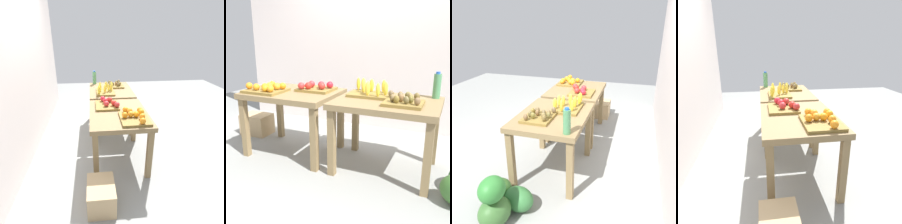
{
  "view_description": "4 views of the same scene",
  "coord_description": "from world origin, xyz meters",
  "views": [
    {
      "loc": [
        -2.98,
        0.35,
        1.82
      ],
      "look_at": [
        -0.06,
        0.04,
        0.55
      ],
      "focal_mm": 30.66,
      "sensor_mm": 36.0,
      "label": 1
    },
    {
      "loc": [
        1.17,
        -2.58,
        1.39
      ],
      "look_at": [
        0.02,
        -0.0,
        0.57
      ],
      "focal_mm": 42.8,
      "sensor_mm": 36.0,
      "label": 2
    },
    {
      "loc": [
        3.09,
        0.9,
        1.86
      ],
      "look_at": [
        0.08,
        -0.01,
        0.6
      ],
      "focal_mm": 39.47,
      "sensor_mm": 36.0,
      "label": 3
    },
    {
      "loc": [
        -2.52,
        0.39,
        1.49
      ],
      "look_at": [
        0.08,
        -0.0,
        0.58
      ],
      "focal_mm": 31.98,
      "sensor_mm": 36.0,
      "label": 4
    }
  ],
  "objects": [
    {
      "name": "orange_bin",
      "position": [
        -0.8,
        -0.17,
        0.8
      ],
      "size": [
        0.46,
        0.36,
        0.11
      ],
      "color": "olive",
      "rests_on": "display_table_left"
    },
    {
      "name": "display_table_right",
      "position": [
        0.56,
        0.0,
        0.65
      ],
      "size": [
        1.04,
        0.8,
        0.76
      ],
      "color": "olive",
      "rests_on": "ground_plane"
    },
    {
      "name": "apple_bin",
      "position": [
        -0.32,
        0.13,
        0.8
      ],
      "size": [
        0.41,
        0.35,
        0.11
      ],
      "color": "olive",
      "rests_on": "display_table_left"
    },
    {
      "name": "display_table_left",
      "position": [
        -0.56,
        0.0,
        0.65
      ],
      "size": [
        1.04,
        0.8,
        0.76
      ],
      "color": "olive",
      "rests_on": "ground_plane"
    },
    {
      "name": "ground_plane",
      "position": [
        0.0,
        0.0,
        0.0
      ],
      "size": [
        8.0,
        8.0,
        0.0
      ],
      "primitive_type": "plane",
      "color": "gray"
    },
    {
      "name": "water_bottle",
      "position": [
        1.0,
        0.3,
        0.89
      ],
      "size": [
        0.08,
        0.08,
        0.27
      ],
      "color": "#4C8C59",
      "rests_on": "display_table_right"
    },
    {
      "name": "kiwi_bin",
      "position": [
        0.74,
        -0.1,
        0.8
      ],
      "size": [
        0.37,
        0.33,
        0.1
      ],
      "color": "olive",
      "rests_on": "display_table_right"
    },
    {
      "name": "watermelon_pile",
      "position": [
        1.43,
        -0.25,
        0.18
      ],
      "size": [
        0.67,
        0.65,
        0.51
      ],
      "color": "#35612C",
      "rests_on": "ground_plane"
    },
    {
      "name": "banana_crate",
      "position": [
        0.34,
        0.12,
        0.81
      ],
      "size": [
        0.44,
        0.32,
        0.17
      ],
      "color": "olive",
      "rests_on": "display_table_right"
    }
  ]
}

